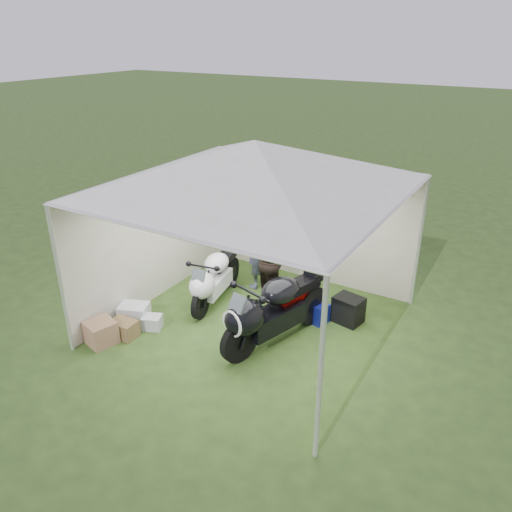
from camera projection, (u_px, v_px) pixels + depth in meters
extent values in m
plane|color=#2B411A|center=(255.00, 324.00, 8.15)|extent=(80.00, 80.00, 0.00)
cylinder|color=silver|center=(60.00, 282.00, 7.04)|extent=(0.06, 0.06, 2.30)
cylinder|color=silver|center=(320.00, 373.00, 5.18)|extent=(0.06, 0.06, 2.30)
cylinder|color=silver|center=(221.00, 204.00, 10.16)|extent=(0.06, 0.06, 2.30)
cylinder|color=silver|center=(419.00, 243.00, 8.30)|extent=(0.06, 0.06, 2.30)
cube|color=beige|center=(310.00, 221.00, 9.23)|extent=(4.00, 0.02, 2.30)
cube|color=beige|center=(155.00, 236.00, 8.60)|extent=(0.02, 4.00, 2.30)
cube|color=beige|center=(381.00, 293.00, 6.74)|extent=(0.02, 4.00, 2.30)
pyramid|color=white|center=(254.00, 165.00, 7.04)|extent=(5.66, 5.66, 0.70)
cube|color=#99A5B7|center=(234.00, 173.00, 9.69)|extent=(0.22, 0.02, 0.28)
cube|color=#99A5B7|center=(250.00, 175.00, 9.53)|extent=(0.22, 0.02, 0.28)
cube|color=#99A5B7|center=(265.00, 178.00, 9.37)|extent=(0.22, 0.01, 0.28)
cube|color=#99A5B7|center=(282.00, 180.00, 9.20)|extent=(0.22, 0.01, 0.28)
cube|color=#99A5B7|center=(234.00, 188.00, 9.82)|extent=(0.22, 0.02, 0.28)
cube|color=#99A5B7|center=(250.00, 190.00, 9.65)|extent=(0.22, 0.01, 0.28)
cube|color=#99A5B7|center=(265.00, 193.00, 9.49)|extent=(0.22, 0.02, 0.28)
cube|color=#99A5B7|center=(281.00, 196.00, 9.33)|extent=(0.22, 0.01, 0.28)
cylinder|color=#D8590C|center=(322.00, 181.00, 8.78)|extent=(3.20, 0.02, 0.02)
cylinder|color=black|center=(201.00, 303.00, 8.24)|extent=(0.19, 0.55, 0.54)
cylinder|color=black|center=(230.00, 271.00, 9.32)|extent=(0.23, 0.56, 0.54)
cube|color=silver|center=(215.00, 284.00, 8.71)|extent=(0.46, 0.90, 0.27)
ellipsoid|color=silver|center=(202.00, 285.00, 8.19)|extent=(0.50, 0.61, 0.45)
ellipsoid|color=silver|center=(217.00, 263.00, 8.64)|extent=(0.49, 0.62, 0.32)
cube|color=black|center=(225.00, 257.00, 8.97)|extent=(0.33, 0.58, 0.13)
cube|color=silver|center=(231.00, 248.00, 9.19)|extent=(0.25, 0.30, 0.16)
cube|color=black|center=(223.00, 267.00, 8.95)|extent=(0.18, 0.51, 0.09)
cube|color=#3F474C|center=(199.00, 275.00, 8.00)|extent=(0.24, 0.17, 0.19)
cylinder|color=black|center=(240.00, 341.00, 7.14)|extent=(0.29, 0.66, 0.65)
cylinder|color=black|center=(311.00, 305.00, 8.07)|extent=(0.34, 0.67, 0.65)
cube|color=black|center=(275.00, 318.00, 7.54)|extent=(0.65, 1.10, 0.33)
ellipsoid|color=black|center=(245.00, 318.00, 7.06)|extent=(0.66, 0.77, 0.54)
ellipsoid|color=black|center=(281.00, 291.00, 7.42)|extent=(0.65, 0.78, 0.38)
cube|color=black|center=(300.00, 285.00, 7.72)|extent=(0.46, 0.71, 0.15)
cube|color=black|center=(316.00, 273.00, 7.90)|extent=(0.32, 0.38, 0.20)
cube|color=#840403|center=(295.00, 298.00, 7.73)|extent=(0.28, 0.60, 0.11)
cube|color=#3F474C|center=(238.00, 304.00, 6.86)|extent=(0.30, 0.23, 0.23)
cylinder|color=white|center=(232.00, 324.00, 6.91)|extent=(0.38, 0.13, 0.39)
cube|color=#1D28C5|center=(315.00, 311.00, 8.21)|extent=(0.50, 0.39, 0.33)
imported|color=black|center=(273.00, 260.00, 8.53)|extent=(0.96, 0.87, 1.60)
imported|color=slate|center=(259.00, 244.00, 9.03)|extent=(0.50, 0.67, 1.69)
cube|color=black|center=(348.00, 310.00, 8.14)|extent=(0.51, 0.44, 0.45)
cube|color=silver|center=(134.00, 313.00, 8.18)|extent=(0.56, 0.50, 0.31)
cube|color=#8E684C|center=(101.00, 333.00, 7.60)|extent=(0.50, 0.50, 0.36)
cube|color=#B4B7BC|center=(152.00, 322.00, 8.00)|extent=(0.37, 0.35, 0.22)
cube|color=brown|center=(124.00, 329.00, 7.78)|extent=(0.42, 0.31, 0.27)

